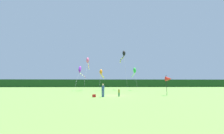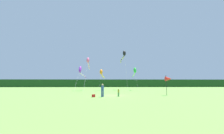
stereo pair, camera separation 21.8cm
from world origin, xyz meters
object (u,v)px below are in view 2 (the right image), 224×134
banner_flag_pole (168,79)px  kite_black (124,54)px  person_child (118,92)px  person_adult (102,90)px  cooler_box (94,96)px  kite_orange (101,73)px  kite_green (135,71)px  kite_rainbow (88,61)px  kite_purple (81,71)px

banner_flag_pole → kite_black: 19.75m
person_child → person_adult: bearing=-166.5°
cooler_box → kite_black: 23.03m
cooler_box → kite_orange: kite_orange is taller
person_child → banner_flag_pole: bearing=11.6°
kite_green → kite_black: (-2.35, 3.04, 4.88)m
kite_rainbow → kite_orange: kite_rainbow is taller
cooler_box → banner_flag_pole: bearing=11.7°
cooler_box → kite_rainbow: kite_rainbow is taller
kite_purple → kite_green: 13.44m
kite_orange → kite_black: (5.93, 4.93, 5.44)m
banner_flag_pole → kite_purple: (-15.59, 14.13, 2.43)m
banner_flag_pole → kite_orange: size_ratio=0.54×
person_adult → kite_purple: bearing=110.2°
cooler_box → kite_green: bearing=63.2°
person_child → kite_purple: kite_purple is taller
kite_orange → cooler_box: bearing=-91.2°
cooler_box → kite_rainbow: 17.06m
cooler_box → person_child: bearing=11.8°
banner_flag_pole → kite_orange: bearing=129.1°
banner_flag_pole → kite_green: bearing=98.3°
person_adult → kite_purple: size_ratio=0.16×
kite_rainbow → kite_black: (9.18, 4.64, 2.74)m
kite_purple → cooler_box: bearing=-73.5°
banner_flag_pole → person_adult: bearing=-167.9°
person_child → kite_purple: size_ratio=0.10×
cooler_box → person_adult: bearing=8.5°
kite_rainbow → kite_green: kite_rainbow is taller
person_adult → banner_flag_pole: bearing=12.1°
kite_green → kite_orange: 8.51m
person_child → kite_black: (2.99, 19.34, 9.09)m
person_adult → kite_rainbow: size_ratio=0.16×
person_adult → kite_purple: kite_purple is taller
banner_flag_pole → kite_green: 15.11m
kite_green → kite_rainbow: bearing=-172.1°
person_child → cooler_box: 3.35m
cooler_box → kite_purple: size_ratio=0.04×
kite_purple → kite_orange: bearing=-13.8°
cooler_box → kite_black: bearing=72.7°
kite_purple → person_adult: bearing=-69.8°
kite_green → person_child: bearing=-108.1°
kite_rainbow → kite_green: (11.53, 1.60, -2.14)m
kite_rainbow → kite_orange: size_ratio=1.90×
person_adult → kite_green: (7.46, 16.81, 3.86)m
kite_green → kite_orange: kite_green is taller
banner_flag_pole → kite_green: kite_green is taller
person_child → kite_green: size_ratio=0.17×
kite_green → kite_orange: size_ratio=1.15×
kite_rainbow → cooler_box: bearing=-79.2°
person_child → kite_orange: 15.16m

